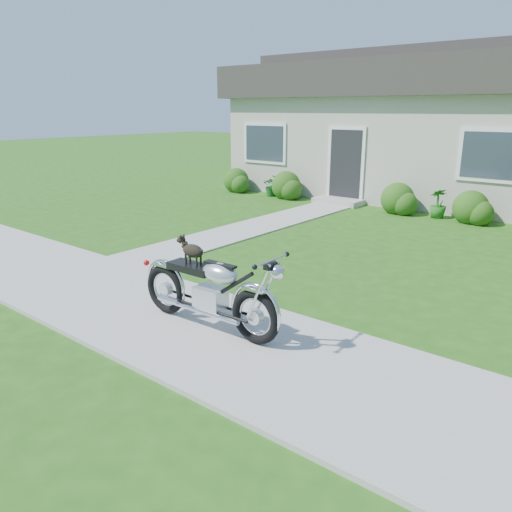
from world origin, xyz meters
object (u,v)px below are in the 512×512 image
(potted_plant_right, at_px, (438,203))
(motorcycle_with_dog, at_px, (210,290))
(potted_plant_left, at_px, (272,185))
(house, at_px, (438,126))

(potted_plant_right, distance_m, motorcycle_with_dog, 8.51)
(potted_plant_right, bearing_deg, potted_plant_left, 180.00)
(motorcycle_with_dog, bearing_deg, potted_plant_right, 89.78)
(potted_plant_left, bearing_deg, potted_plant_right, 0.00)
(potted_plant_left, xyz_separation_m, potted_plant_right, (5.29, 0.00, 0.03))
(potted_plant_right, relative_size, motorcycle_with_dog, 0.34)
(potted_plant_left, relative_size, motorcycle_with_dog, 0.31)
(house, bearing_deg, potted_plant_left, -138.19)
(potted_plant_left, xyz_separation_m, motorcycle_with_dog, (5.50, -8.51, 0.20))
(potted_plant_left, distance_m, potted_plant_right, 5.29)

